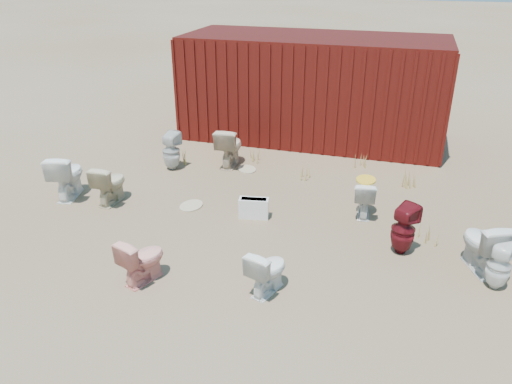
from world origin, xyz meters
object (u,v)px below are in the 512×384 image
(toilet_front_maroon, at_px, (403,229))
(loose_tank, at_px, (254,208))
(toilet_back_e, at_px, (499,266))
(toilet_back_yellowlid, at_px, (364,198))
(toilet_front_c, at_px, (267,270))
(toilet_back_a, at_px, (171,151))
(toilet_front_e, at_px, (483,245))
(shipping_container, at_px, (313,88))
(toilet_front_pink, at_px, (142,259))
(toilet_back_beige_left, at_px, (110,183))
(toilet_back_beige_right, at_px, (230,146))
(toilet_front_a, at_px, (67,175))

(toilet_front_maroon, xyz_separation_m, loose_tank, (-2.44, 0.41, -0.22))
(toilet_back_e, xyz_separation_m, loose_tank, (-3.68, 0.95, -0.17))
(toilet_back_yellowlid, relative_size, toilet_back_e, 0.94)
(toilet_front_c, relative_size, toilet_back_yellowlid, 1.00)
(toilet_front_c, xyz_separation_m, toilet_back_a, (-3.05, 3.46, 0.08))
(toilet_front_e, relative_size, toilet_back_a, 0.99)
(toilet_front_e, bearing_deg, toilet_front_maroon, -30.86)
(toilet_front_maroon, xyz_separation_m, toilet_back_a, (-4.70, 1.95, 0.01))
(shipping_container, bearing_deg, toilet_front_pink, -98.36)
(toilet_back_beige_left, bearing_deg, toilet_front_maroon, 177.74)
(toilet_back_e, bearing_deg, shipping_container, -37.39)
(toilet_back_a, bearing_deg, toilet_front_pink, 116.77)
(toilet_front_pink, bearing_deg, toilet_front_maroon, -131.99)
(toilet_front_pink, bearing_deg, toilet_front_c, -151.21)
(toilet_front_e, xyz_separation_m, toilet_back_yellowlid, (-1.75, 1.19, -0.07))
(shipping_container, bearing_deg, toilet_back_a, -128.73)
(toilet_back_a, bearing_deg, loose_tank, 152.38)
(toilet_back_beige_right, bearing_deg, toilet_front_a, 42.00)
(toilet_front_a, height_order, toilet_front_e, toilet_front_a)
(toilet_back_beige_left, relative_size, toilet_back_e, 1.06)
(shipping_container, height_order, toilet_front_c, shipping_container)
(toilet_back_a, bearing_deg, toilet_back_yellowlid, 173.99)
(shipping_container, relative_size, toilet_back_beige_right, 7.19)
(toilet_front_maroon, xyz_separation_m, toilet_back_yellowlid, (-0.67, 1.05, -0.07))
(toilet_front_c, xyz_separation_m, toilet_back_beige_right, (-1.98, 4.03, 0.09))
(toilet_front_c, relative_size, toilet_back_beige_right, 0.78)
(toilet_front_c, height_order, loose_tank, toilet_front_c)
(toilet_front_e, xyz_separation_m, toilet_back_e, (0.17, -0.40, -0.05))
(toilet_back_beige_left, bearing_deg, toilet_front_e, 176.91)
(shipping_container, relative_size, toilet_back_beige_left, 8.25)
(toilet_back_yellowlid, distance_m, loose_tank, 1.88)
(toilet_back_e, bearing_deg, toilet_front_pink, 34.06)
(toilet_front_e, relative_size, toilet_back_beige_left, 1.09)
(toilet_front_e, bearing_deg, toilet_back_a, -43.49)
(toilet_front_maroon, bearing_deg, toilet_front_c, 75.22)
(toilet_front_e, bearing_deg, toilet_front_pink, -3.28)
(toilet_front_e, distance_m, toilet_back_e, 0.44)
(toilet_front_c, bearing_deg, toilet_front_pink, 26.60)
(toilet_front_maroon, distance_m, toilet_back_yellowlid, 1.25)
(toilet_front_pink, height_order, toilet_back_a, toilet_back_a)
(toilet_front_a, xyz_separation_m, toilet_front_pink, (2.61, -1.97, -0.09))
(shipping_container, distance_m, loose_tank, 4.58)
(toilet_back_a, relative_size, toilet_back_e, 1.17)
(toilet_front_a, height_order, loose_tank, toilet_front_a)
(toilet_front_pink, xyz_separation_m, toilet_front_maroon, (3.33, 1.77, 0.06))
(toilet_front_maroon, distance_m, toilet_back_e, 1.36)
(toilet_front_c, height_order, toilet_back_e, toilet_back_e)
(toilet_back_a, relative_size, toilet_back_beige_left, 1.10)
(toilet_back_a, xyz_separation_m, toilet_back_beige_left, (-0.37, -1.73, -0.04))
(shipping_container, relative_size, toilet_front_e, 7.56)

